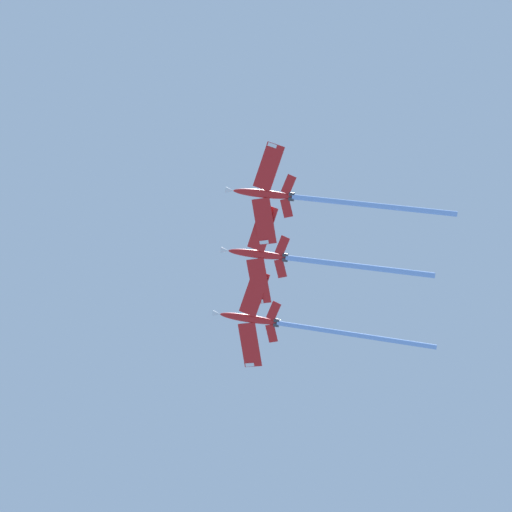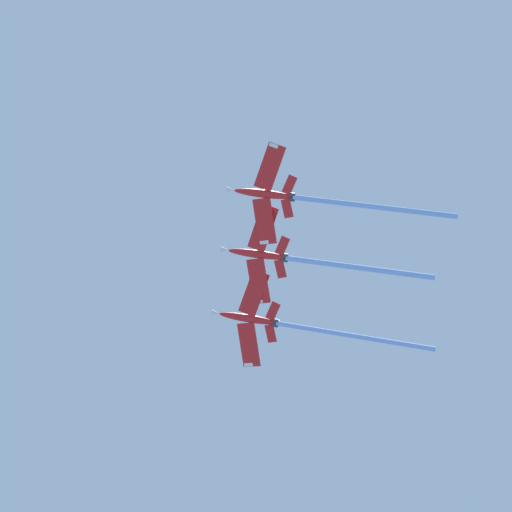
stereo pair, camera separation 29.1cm
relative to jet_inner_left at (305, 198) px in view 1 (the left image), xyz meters
name	(u,v)px [view 1 (the left image)]	position (x,y,z in m)	size (l,w,h in m)	color
jet_inner_left	(305,198)	(0.00, 0.00, 0.00)	(25.66, 38.45, 13.86)	red
jet_centre	(297,259)	(-10.80, 4.96, 0.43)	(24.78, 35.99, 14.26)	red
jet_inner_right	(286,324)	(-22.92, 10.27, 0.98)	(25.57, 38.57, 13.72)	red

